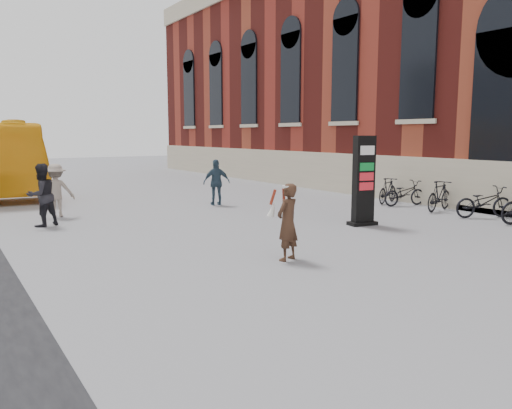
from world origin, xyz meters
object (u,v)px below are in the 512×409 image
pedestrian_c (217,182)px  pedestrian_b (56,190)px  info_pylon (364,181)px  bike_4 (484,202)px  bike_7 (388,190)px  bike_6 (405,193)px  bike_5 (439,196)px  woman (287,221)px  pedestrian_a (42,195)px

pedestrian_c → pedestrian_b: bearing=11.9°
info_pylon → pedestrian_c: info_pylon is taller
bike_4 → bike_7: bike_4 is taller
pedestrian_c → bike_7: pedestrian_c is taller
bike_6 → bike_7: 0.83m
pedestrian_c → bike_5: 8.04m
bike_6 → woman: bearing=126.2°
woman → pedestrian_c: bearing=-127.4°
info_pylon → pedestrian_b: (-7.27, 6.49, -0.45)m
pedestrian_c → bike_6: bearing=162.1°
pedestrian_b → bike_5: pedestrian_b is taller
bike_5 → bike_7: bike_5 is taller
info_pylon → bike_5: bearing=17.2°
pedestrian_a → bike_4: pedestrian_a is taller
bike_4 → bike_5: bike_5 is taller
pedestrian_a → bike_7: size_ratio=1.10×
bike_5 → bike_6: (0.00, 1.53, -0.06)m
info_pylon → pedestrian_a: bearing=158.4°
pedestrian_c → bike_4: 9.29m
pedestrian_a → bike_5: bearing=135.7°
woman → bike_4: 8.63m
woman → pedestrian_c: size_ratio=0.95×
bike_7 → pedestrian_b: bearing=51.6°
bike_6 → bike_7: bearing=10.1°
pedestrian_a → bike_6: size_ratio=1.01×
pedestrian_b → pedestrian_c: size_ratio=1.00×
info_pylon → bike_5: info_pylon is taller
pedestrian_a → pedestrian_c: size_ratio=1.06×
bike_4 → woman: bearing=119.7°
woman → pedestrian_c: (2.73, 8.18, 0.02)m
bike_4 → bike_5: 1.69m
pedestrian_a → bike_6: pedestrian_a is taller
info_pylon → pedestrian_b: info_pylon is taller
pedestrian_a → pedestrian_c: pedestrian_a is taller
pedestrian_b → pedestrian_a: bearing=81.6°
pedestrian_b → bike_6: bearing=174.9°
pedestrian_c → bike_6: pedestrian_c is taller
info_pylon → bike_4: (4.22, -1.17, -0.80)m
info_pylon → bike_7: 5.18m
bike_7 → bike_4: bearing=159.0°
bike_4 → bike_7: bearing=23.3°
info_pylon → pedestrian_b: 9.76m
pedestrian_b → woman: bearing=124.7°
pedestrian_c → bike_7: bearing=168.1°
bike_5 → pedestrian_b: bearing=49.1°
pedestrian_a → pedestrian_b: 1.73m
pedestrian_a → pedestrian_c: (6.37, 1.13, -0.05)m
bike_4 → pedestrian_b: bearing=79.6°
bike_4 → bike_5: size_ratio=1.09×
woman → bike_5: (8.57, 2.67, -0.31)m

